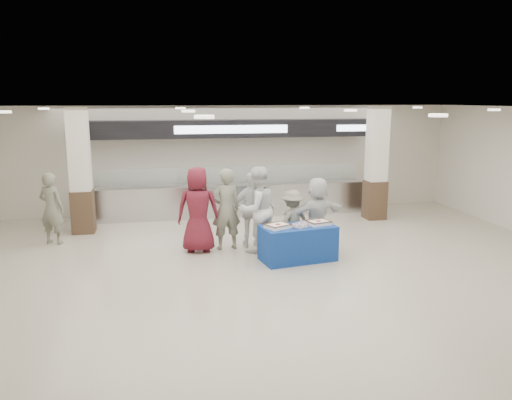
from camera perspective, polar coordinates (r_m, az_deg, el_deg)
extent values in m
plane|color=beige|center=(9.74, 1.72, -8.84)|extent=(14.00, 14.00, 0.00)
cube|color=silver|center=(14.74, -2.91, -0.03)|extent=(8.00, 0.80, 0.90)
cube|color=silver|center=(14.66, -2.92, 1.78)|extent=(8.00, 0.85, 0.04)
cube|color=white|center=(14.31, -2.77, 2.88)|extent=(7.60, 0.02, 0.50)
cube|color=black|center=(14.47, -2.99, 8.15)|extent=(8.40, 0.70, 0.50)
cube|color=silver|center=(14.12, -2.78, 8.07)|extent=(3.20, 0.03, 0.22)
cube|color=silver|center=(15.14, 11.74, 8.07)|extent=(1.40, 0.03, 0.18)
cube|color=#3B281B|center=(13.55, -19.15, -1.24)|extent=(0.55, 0.55, 1.10)
cube|color=silver|center=(13.31, -19.59, 5.50)|extent=(0.50, 0.50, 2.10)
cube|color=#3B281B|center=(14.70, 13.40, 0.04)|extent=(0.55, 0.55, 1.10)
cube|color=silver|center=(14.48, 13.70, 6.26)|extent=(0.50, 0.50, 2.10)
cube|color=navy|center=(10.67, 4.80, -4.93)|extent=(1.66, 1.02, 0.75)
cube|color=white|center=(10.38, 2.53, -3.01)|extent=(0.58, 0.53, 0.07)
cube|color=#4D2C16|center=(10.36, 2.53, -2.75)|extent=(0.58, 0.53, 0.02)
cylinder|color=red|center=(10.37, 2.53, -2.79)|extent=(0.14, 0.14, 0.01)
cube|color=white|center=(10.73, 7.15, -2.61)|extent=(0.54, 0.47, 0.07)
cube|color=#4D2C16|center=(10.72, 7.15, -2.36)|extent=(0.54, 0.47, 0.02)
cylinder|color=red|center=(10.72, 7.15, -2.39)|extent=(0.13, 0.13, 0.01)
cube|color=#BAB9BF|center=(10.55, 5.12, -2.97)|extent=(0.54, 0.50, 0.02)
imported|color=maroon|center=(11.17, -6.64, -1.10)|extent=(1.02, 0.74, 1.93)
imported|color=slate|center=(11.32, -3.46, -1.05)|extent=(0.74, 0.54, 1.86)
imported|color=white|center=(11.11, 0.09, -1.09)|extent=(1.16, 1.05, 1.93)
imported|color=white|center=(11.50, -0.41, -1.13)|extent=(1.03, 0.44, 1.74)
imported|color=slate|center=(11.19, 4.14, -2.42)|extent=(1.04, 0.85, 1.40)
imported|color=white|center=(11.32, 7.00, -1.60)|extent=(1.63, 0.89, 1.67)
imported|color=slate|center=(12.68, -22.32, -0.89)|extent=(0.74, 0.64, 1.71)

